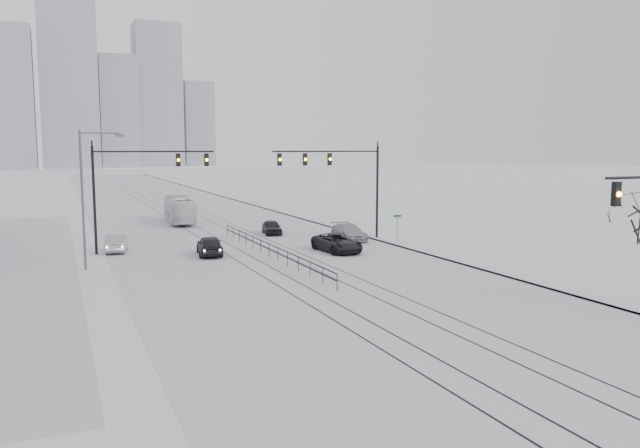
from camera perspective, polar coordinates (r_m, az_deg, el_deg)
The scene contains 17 objects.
ground at distance 20.32m, azimuth 23.96°, elevation -16.19°, with size 500.00×500.00×0.00m, color silver.
road at distance 74.35m, azimuth -11.92°, elevation 0.70°, with size 22.00×260.00×0.02m, color silver.
sidewalk_east at distance 78.00m, azimuth -2.14°, elevation 1.18°, with size 5.00×260.00×0.16m, color silver.
curb at distance 77.18m, azimuth -3.84°, elevation 1.09°, with size 0.10×260.00×0.12m, color gray.
tram_rails at distance 54.98m, azimuth -7.94°, elevation -1.32°, with size 5.30×180.00×0.01m.
skyline at distance 287.79m, azimuth -19.35°, elevation 11.00°, with size 96.00×48.00×72.00m.
traffic_mast_ne at distance 52.52m, azimuth 2.04°, elevation 4.65°, with size 9.60×0.37×8.00m.
traffic_mast_nw at distance 48.97m, azimuth -16.52°, elevation 4.00°, with size 9.10×0.37×8.00m.
street_light_west at distance 42.73m, azimuth -20.52°, elevation 2.99°, with size 2.73×0.25×9.00m.
median_fence at distance 45.41m, azimuth -4.69°, elevation -2.35°, with size 0.06×24.00×1.00m.
street_sign at distance 51.87m, azimuth 7.07°, elevation -0.03°, with size 0.70×0.06×2.40m.
sedan_sb_inner at distance 46.50m, azimuth -10.05°, elevation -1.95°, with size 1.74×4.32×1.47m, color black.
sedan_sb_outer at distance 49.81m, azimuth -18.09°, elevation -1.70°, with size 1.40×4.01×1.32m, color #A4A5AB.
sedan_nb_front at distance 47.34m, azimuth 1.56°, elevation -1.74°, with size 2.32×5.02×1.40m, color black.
sedan_nb_right at distance 53.51m, azimuth 2.66°, elevation -0.76°, with size 1.94×4.77×1.39m, color #9FA2A6.
sedan_nb_far at distance 57.37m, azimuth -4.43°, elevation -0.31°, with size 1.53×3.80×1.30m, color black.
box_truck at distance 67.64m, azimuth -12.75°, elevation 1.26°, with size 2.33×9.96×2.77m, color silver.
Camera 1 is at (-13.91, -12.62, 7.74)m, focal length 35.00 mm.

